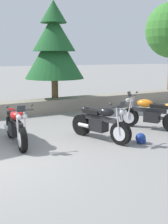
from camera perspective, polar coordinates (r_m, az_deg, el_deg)
The scene contains 6 objects.
ground_plane at distance 6.92m, azimuth -16.14°, elevation -9.13°, with size 120.00×120.00×0.00m, color gray.
motorcycle_red_near_left at distance 7.91m, azimuth -13.26°, elevation -2.80°, with size 0.67×2.07×1.18m.
motorcycle_black_centre at distance 8.12m, azimuth 3.33°, elevation -2.16°, with size 0.93×2.01×1.18m.
motorcycle_orange_far_right at distance 9.55m, azimuth 12.86°, elevation -0.42°, with size 1.23×1.85×1.18m.
rider_helmet at distance 8.01m, azimuth 11.14°, elevation -5.12°, with size 0.28×0.28×0.28m.
pine_tree_mid_left at distance 12.44m, azimuth -5.93°, elevation 12.81°, with size 2.51×2.51×4.03m.
Camera 1 is at (-1.33, -6.38, 2.34)m, focal length 46.32 mm.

